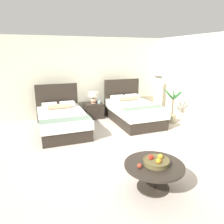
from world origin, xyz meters
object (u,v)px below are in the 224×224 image
object	(u,v)px
fruit_bowl	(156,161)
potted_palm	(172,112)
floor_lamp_corner	(158,95)
vase	(99,101)
coffee_table	(154,170)
bed_near_corner	(133,112)
loose_apple	(140,166)
nightstand	(94,111)
bed_near_window	(62,120)
table_lamp	(93,96)

from	to	relation	value
fruit_bowl	potted_palm	xyz separation A→B (m)	(2.28, 2.74, -0.13)
floor_lamp_corner	potted_palm	size ratio (longest dim) A/B	1.25
vase	fruit_bowl	size ratio (longest dim) A/B	0.32
coffee_table	floor_lamp_corner	xyz separation A→B (m)	(2.47, 3.86, 0.33)
bed_near_corner	fruit_bowl	bearing A→B (deg)	-109.99
vase	loose_apple	distance (m)	4.08
nightstand	floor_lamp_corner	world-z (taller)	floor_lamp_corner
bed_near_window	coffee_table	bearing A→B (deg)	-72.65
bed_near_window	fruit_bowl	xyz separation A→B (m)	(1.03, -3.23, 0.18)
nightstand	potted_palm	xyz separation A→B (m)	(2.15, -1.34, 0.10)
loose_apple	coffee_table	bearing A→B (deg)	3.89
bed_near_window	table_lamp	xyz separation A→B (m)	(1.16, 0.87, 0.43)
bed_near_window	table_lamp	distance (m)	1.51
table_lamp	loose_apple	size ratio (longest dim) A/B	5.14
vase	potted_palm	xyz separation A→B (m)	(1.97, -1.30, -0.21)
vase	potted_palm	bearing A→B (deg)	-33.31
nightstand	vase	size ratio (longest dim) A/B	4.33
bed_near_corner	coffee_table	bearing A→B (deg)	-110.51
potted_palm	vase	bearing A→B (deg)	146.69
bed_near_window	coffee_table	xyz separation A→B (m)	(1.00, -3.21, 0.03)
loose_apple	floor_lamp_corner	bearing A→B (deg)	54.78
floor_lamp_corner	potted_palm	xyz separation A→B (m)	(-0.17, -1.14, -0.31)
nightstand	floor_lamp_corner	size ratio (longest dim) A/B	0.44
fruit_bowl	coffee_table	bearing A→B (deg)	153.17
vase	nightstand	bearing A→B (deg)	167.03
bed_near_corner	table_lamp	xyz separation A→B (m)	(-1.04, 0.88, 0.39)
loose_apple	potted_palm	xyz separation A→B (m)	(2.57, 2.74, -0.11)
nightstand	table_lamp	world-z (taller)	table_lamp
bed_near_window	table_lamp	world-z (taller)	bed_near_window
bed_near_window	loose_apple	size ratio (longest dim) A/B	28.35
fruit_bowl	floor_lamp_corner	bearing A→B (deg)	57.80
table_lamp	loose_apple	bearing A→B (deg)	-95.93
nightstand	vase	bearing A→B (deg)	-12.97
fruit_bowl	floor_lamp_corner	world-z (taller)	floor_lamp_corner
table_lamp	coffee_table	distance (m)	4.10
loose_apple	bed_near_window	bearing A→B (deg)	102.80
nightstand	table_lamp	bearing A→B (deg)	90.00
coffee_table	fruit_bowl	size ratio (longest dim) A/B	2.27
bed_near_corner	floor_lamp_corner	xyz separation A→B (m)	(1.27, 0.66, 0.32)
bed_near_corner	potted_palm	bearing A→B (deg)	-23.46
bed_near_window	potted_palm	world-z (taller)	bed_near_window
coffee_table	bed_near_corner	bearing A→B (deg)	69.49
vase	potted_palm	size ratio (longest dim) A/B	0.13
vase	fruit_bowl	distance (m)	4.05
fruit_bowl	floor_lamp_corner	distance (m)	4.59
bed_near_corner	table_lamp	bearing A→B (deg)	139.91
bed_near_window	vase	size ratio (longest dim) A/B	15.52
bed_near_corner	floor_lamp_corner	size ratio (longest dim) A/B	1.55
nightstand	fruit_bowl	xyz separation A→B (m)	(-0.13, -4.07, 0.23)
bed_near_window	table_lamp	size ratio (longest dim) A/B	5.52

